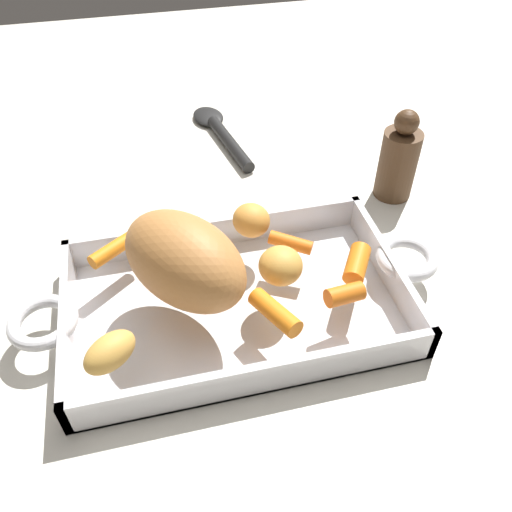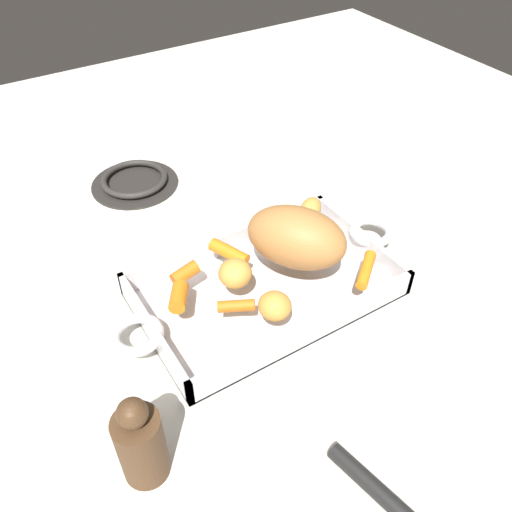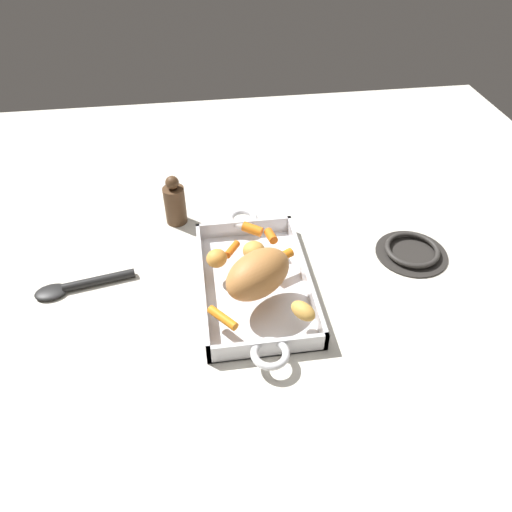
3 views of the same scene
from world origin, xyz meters
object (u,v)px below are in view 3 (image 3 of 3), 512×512
object	(u,v)px
pork_roast	(260,274)
potato_corner	(303,311)
baby_carrot_northeast	(280,258)
potato_whole	(254,251)
stove_burner_rear	(412,251)
baby_carrot_center_left	(252,229)
roasting_dish	(255,283)
baby_carrot_short	(223,318)
baby_carrot_northwest	(271,236)
baby_carrot_long	(232,249)
serving_spoon	(79,285)
pepper_mill	(175,203)
potato_halved	(217,258)

from	to	relation	value
pork_roast	potato_corner	size ratio (longest dim) A/B	2.74
baby_carrot_northeast	potato_whole	size ratio (longest dim) A/B	1.30
stove_burner_rear	baby_carrot_center_left	bearing A→B (deg)	78.07
pork_roast	potato_corner	world-z (taller)	pork_roast
roasting_dish	potato_corner	size ratio (longest dim) A/B	8.82
baby_carrot_short	baby_carrot_northwest	world-z (taller)	baby_carrot_northwest
baby_carrot_center_left	stove_burner_rear	xyz separation A→B (m)	(-0.08, -0.36, -0.05)
stove_burner_rear	pork_roast	bearing A→B (deg)	106.09
baby_carrot_short	potato_whole	xyz separation A→B (m)	(0.17, -0.08, 0.01)
baby_carrot_long	serving_spoon	bearing A→B (deg)	93.70
baby_carrot_northeast	serving_spoon	bearing A→B (deg)	86.93
baby_carrot_short	serving_spoon	world-z (taller)	baby_carrot_short
baby_carrot_northwest	potato_whole	bearing A→B (deg)	140.18
serving_spoon	potato_corner	bearing A→B (deg)	146.90
baby_carrot_long	baby_carrot_short	distance (m)	0.20
pork_roast	potato_whole	distance (m)	0.10
baby_carrot_center_left	baby_carrot_northeast	distance (m)	0.11
pepper_mill	potato_halved	bearing A→B (deg)	-159.41
pepper_mill	baby_carrot_northwest	bearing A→B (deg)	-126.33
potato_halved	stove_burner_rear	xyz separation A→B (m)	(0.02, -0.46, -0.05)
baby_carrot_long	potato_corner	world-z (taller)	potato_corner
baby_carrot_northeast	serving_spoon	size ratio (longest dim) A/B	0.29
roasting_dish	baby_carrot_center_left	distance (m)	0.14
baby_carrot_center_left	potato_corner	size ratio (longest dim) A/B	0.85
baby_carrot_long	pepper_mill	bearing A→B (deg)	32.77
baby_carrot_northwest	potato_whole	distance (m)	0.07
baby_carrot_center_left	baby_carrot_northeast	size ratio (longest dim) A/B	0.74
pork_roast	potato_halved	distance (m)	0.12
roasting_dish	potato_corner	bearing A→B (deg)	-150.83
baby_carrot_northwest	baby_carrot_short	bearing A→B (deg)	150.13
potato_corner	pork_roast	bearing A→B (deg)	41.06
baby_carrot_northwest	pepper_mill	size ratio (longest dim) A/B	0.31
baby_carrot_northwest	potato_halved	xyz separation A→B (m)	(-0.07, 0.13, 0.01)
roasting_dish	serving_spoon	size ratio (longest dim) A/B	2.25
baby_carrot_long	baby_carrot_northwest	xyz separation A→B (m)	(0.03, -0.09, 0.00)
potato_halved	baby_carrot_short	bearing A→B (deg)	179.19
serving_spoon	baby_carrot_center_left	bearing A→B (deg)	-178.79
pork_roast	baby_carrot_center_left	bearing A→B (deg)	-3.36
baby_carrot_short	serving_spoon	xyz separation A→B (m)	(0.17, 0.30, -0.04)
baby_carrot_long	baby_carrot_short	world-z (taller)	same
roasting_dish	baby_carrot_short	xyz separation A→B (m)	(-0.12, 0.08, 0.04)
potato_whole	stove_burner_rear	world-z (taller)	potato_whole
baby_carrot_center_left	potato_whole	size ratio (longest dim) A/B	0.95
roasting_dish	baby_carrot_northwest	world-z (taller)	baby_carrot_northwest
baby_carrot_northeast	potato_whole	bearing A→B (deg)	69.26
baby_carrot_northeast	baby_carrot_northwest	xyz separation A→B (m)	(0.08, 0.01, 0.00)
baby_carrot_long	baby_carrot_center_left	distance (m)	0.08
baby_carrot_short	potato_halved	size ratio (longest dim) A/B	1.53
potato_halved	serving_spoon	size ratio (longest dim) A/B	0.21
baby_carrot_northwest	serving_spoon	distance (m)	0.43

